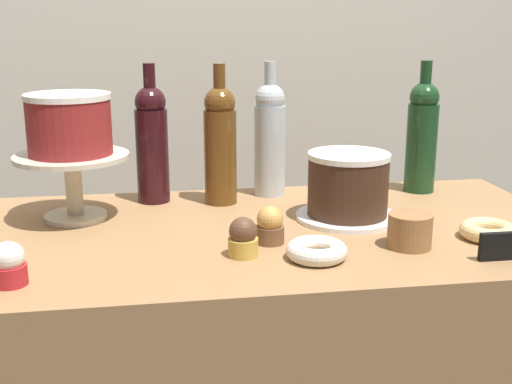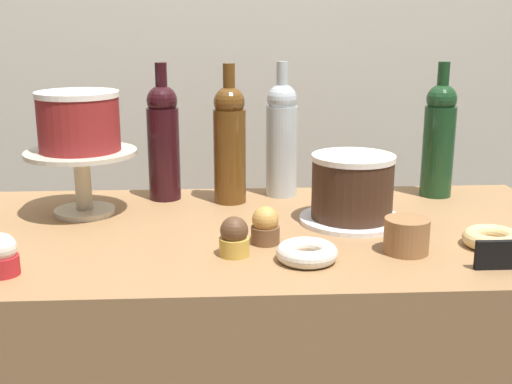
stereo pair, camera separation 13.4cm
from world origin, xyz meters
TOP-DOWN VIEW (x-y plane):
  - back_wall at (0.00, 0.91)m, footprint 6.00×0.05m
  - cake_stand_pedestal at (-0.38, 0.13)m, footprint 0.24×0.24m
  - white_layer_cake at (-0.38, 0.13)m, footprint 0.18×0.18m
  - silver_serving_platter at (0.21, 0.04)m, footprint 0.22×0.22m
  - chocolate_round_cake at (0.21, 0.04)m, footprint 0.18×0.18m
  - wine_bottle_amber at (-0.05, 0.21)m, footprint 0.08×0.08m
  - wine_bottle_dark_red at (-0.21, 0.25)m, footprint 0.08×0.08m
  - wine_bottle_clear at (0.08, 0.27)m, footprint 0.08×0.08m
  - wine_bottle_green at (0.46, 0.24)m, footprint 0.08×0.08m
  - cupcake_vanilla at (-0.44, -0.22)m, footprint 0.06×0.06m
  - cupcake_chocolate at (-0.05, -0.15)m, footprint 0.06×0.06m
  - cupcake_caramel at (0.01, -0.09)m, footprint 0.06×0.06m
  - donut_sugar at (0.08, -0.19)m, footprint 0.11×0.11m
  - donut_glazed at (0.45, -0.13)m, footprint 0.11×0.11m
  - cookie_stack at (0.27, -0.15)m, footprint 0.08×0.08m
  - price_sign_chalkboard at (0.40, -0.24)m, footprint 0.07×0.01m

SIDE VIEW (x-z plane):
  - silver_serving_platter at x=0.21m, z-range 0.91..0.92m
  - donut_sugar at x=0.08m, z-range 0.91..0.95m
  - donut_glazed at x=0.45m, z-range 0.91..0.95m
  - price_sign_chalkboard at x=0.40m, z-range 0.91..0.97m
  - cookie_stack at x=0.27m, z-range 0.91..0.98m
  - cupcake_vanilla at x=-0.44m, z-range 0.91..0.99m
  - cupcake_chocolate at x=-0.05m, z-range 0.91..0.99m
  - cupcake_caramel at x=0.01m, z-range 0.91..0.99m
  - chocolate_round_cake at x=0.21m, z-range 0.92..1.06m
  - cake_stand_pedestal at x=-0.38m, z-range 0.94..1.09m
  - wine_bottle_amber at x=-0.05m, z-range 0.90..1.22m
  - wine_bottle_dark_red at x=-0.21m, z-range 0.90..1.22m
  - wine_bottle_clear at x=0.08m, z-range 0.90..1.22m
  - wine_bottle_green at x=0.46m, z-range 0.90..1.22m
  - white_layer_cake at x=-0.38m, z-range 1.06..1.19m
  - back_wall at x=0.00m, z-range 0.00..2.60m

